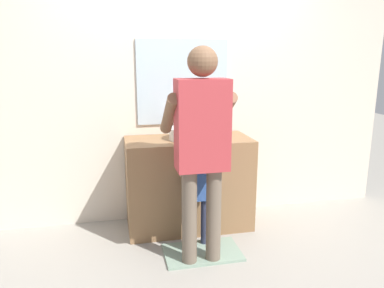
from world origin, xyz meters
name	(u,v)px	position (x,y,z in m)	size (l,w,h in m)	color
ground_plane	(196,239)	(0.00, 0.00, 0.00)	(14.00, 14.00, 0.00)	#9E998E
back_wall	(182,85)	(0.00, 0.62, 1.35)	(4.40, 0.10, 2.70)	beige
vanity_cabinet	(189,183)	(0.00, 0.30, 0.44)	(1.17, 0.54, 0.87)	olive
sink_basin	(189,133)	(0.00, 0.28, 0.93)	(0.37, 0.37, 0.11)	silver
faucet	(184,126)	(0.00, 0.50, 0.96)	(0.18, 0.14, 0.18)	#B7BABF
toothbrush_cup	(226,132)	(0.36, 0.29, 0.93)	(0.07, 0.07, 0.21)	silver
bath_mat	(202,252)	(0.00, -0.25, 0.01)	(0.64, 0.40, 0.02)	gray
child_toddler	(198,184)	(0.00, -0.10, 0.57)	(0.29, 0.29, 0.95)	#2D334C
adult_parent	(202,139)	(-0.04, -0.36, 1.02)	(0.53, 0.55, 1.70)	#6B5B4C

